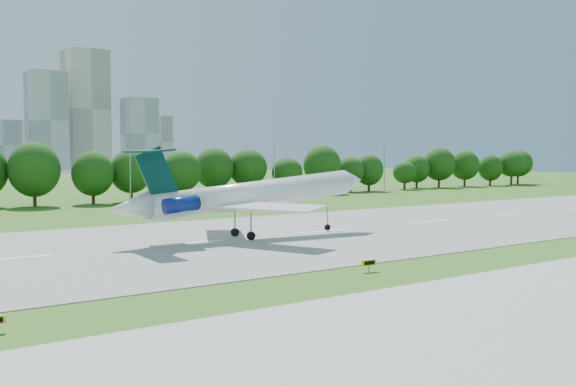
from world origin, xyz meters
The scene contains 8 objects.
ground centered at (0.00, 0.00, 0.00)m, with size 600.00×600.00×0.00m, color #34641A.
runway centered at (0.00, 25.00, 0.04)m, with size 400.00×45.00×0.08m, color gray.
taxiway centered at (0.00, -18.00, 0.04)m, with size 400.00×23.00×0.08m, color #ADADA8.
tree_line centered at (0.00, 92.00, 6.19)m, with size 288.40×8.40×10.40m.
light_poles centered at (-2.50, 82.00, 6.34)m, with size 175.90×0.25×12.19m.
skyline centered at (100.16, 390.61, 30.46)m, with size 127.00×52.00×80.00m.
airliner centered at (7.46, 25.06, 5.43)m, with size 35.46×25.76×11.25m.
taxi_sign_centre centered at (5.17, -0.29, 0.80)m, with size 1.54×0.29×1.08m.
Camera 1 is at (-32.89, -42.30, 10.46)m, focal length 40.00 mm.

